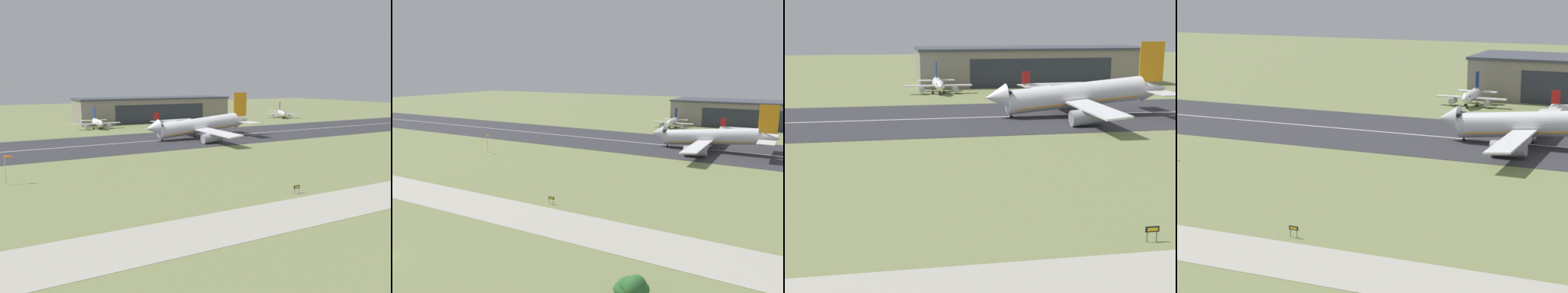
{
  "view_description": "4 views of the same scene",
  "coord_description": "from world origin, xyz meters",
  "views": [
    {
      "loc": [
        -43.1,
        -21.86,
        22.13
      ],
      "look_at": [
        4.55,
        69.5,
        4.67
      ],
      "focal_mm": 35.0,
      "sensor_mm": 36.0,
      "label": 1
    },
    {
      "loc": [
        55.56,
        -32.78,
        29.47
      ],
      "look_at": [
        -1.34,
        69.99,
        5.85
      ],
      "focal_mm": 35.0,
      "sensor_mm": 36.0,
      "label": 2
    },
    {
      "loc": [
        -17.44,
        -14.83,
        22.16
      ],
      "look_at": [
        -3.59,
        65.38,
        3.7
      ],
      "focal_mm": 50.0,
      "sensor_mm": 36.0,
      "label": 3
    },
    {
      "loc": [
        62.79,
        -59.11,
        37.2
      ],
      "look_at": [
        3.74,
        75.54,
        4.96
      ],
      "focal_mm": 70.0,
      "sensor_mm": 36.0,
      "label": 4
    }
  ],
  "objects": [
    {
      "name": "airplane_parked_west",
      "position": [
        -0.95,
        160.24,
        3.06
      ],
      "size": [
        21.65,
        17.03,
        9.82
      ],
      "color": "white",
      "rests_on": "ground_plane"
    },
    {
      "name": "ground_plane",
      "position": [
        0.0,
        56.33,
        0.0
      ],
      "size": [
        676.34,
        676.34,
        0.0
      ],
      "primitive_type": "plane",
      "color": "#7A8451"
    },
    {
      "name": "runway_sign",
      "position": [
        9.12,
        34.25,
        1.26
      ],
      "size": [
        1.5,
        0.13,
        1.7
      ],
      "color": "#4C4C51",
      "rests_on": "ground_plane"
    },
    {
      "name": "airplane_landing",
      "position": [
        28.05,
        110.84,
        4.96
      ],
      "size": [
        46.6,
        56.52,
        17.9
      ],
      "color": "white",
      "rests_on": "ground_plane"
    },
    {
      "name": "runway_centreline",
      "position": [
        0.0,
        112.66,
        0.07
      ],
      "size": [
        392.71,
        0.7,
        0.01
      ],
      "primitive_type": "cube",
      "color": "silver",
      "rests_on": "runway_strip"
    },
    {
      "name": "taxiway_road",
      "position": [
        0.0,
        25.62,
        0.03
      ],
      "size": [
        327.25,
        12.46,
        0.05
      ],
      "primitive_type": "cube",
      "color": "#B2AD9E",
      "rests_on": "ground_plane"
    },
    {
      "name": "runway_strip",
      "position": [
        0.0,
        112.66,
        0.03
      ],
      "size": [
        436.34,
        45.01,
        0.06
      ],
      "primitive_type": "cube",
      "color": "#333338",
      "rests_on": "ground_plane"
    }
  ]
}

